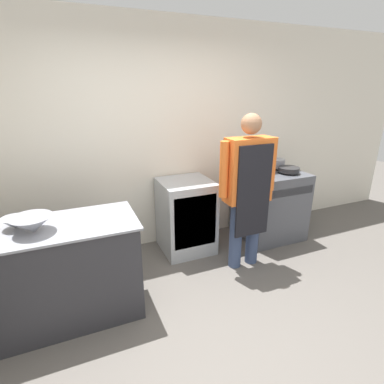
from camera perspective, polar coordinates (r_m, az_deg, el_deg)
The scene contains 11 objects.
ground_plane at distance 2.71m, azimuth 6.23°, elevation -26.43°, with size 14.00×14.00×0.00m, color #5B5651.
wall_back at distance 3.66m, azimuth -7.31°, elevation 9.92°, with size 8.00×0.05×2.70m.
prep_counter at distance 2.87m, azimuth -23.89°, elevation -13.94°, with size 1.34×0.65×0.89m.
stove at distance 4.16m, azimuth 14.51°, elevation -2.26°, with size 0.79×0.72×0.92m.
fridge_unit at distance 3.68m, azimuth -1.16°, elevation -4.57°, with size 0.61×0.60×0.89m.
person_cook at distance 3.21m, azimuth 10.61°, elevation 1.53°, with size 0.67×0.24×1.70m.
mixing_bowl at distance 2.59m, azimuth -28.15°, elevation -5.49°, with size 0.31×0.31×0.13m.
small_bowl at distance 2.74m, azimuth -30.70°, elevation -5.09°, with size 0.20×0.20×0.09m.
stock_pot at distance 3.99m, azimuth 12.06°, elevation 5.74°, with size 0.30×0.30×0.22m.
saute_pan at distance 4.02m, azimuth 17.96°, elevation 4.11°, with size 0.27×0.27×0.06m.
sauce_pot at distance 4.20m, azimuth 15.79°, elevation 5.31°, with size 0.22×0.22×0.11m.
Camera 1 is at (-0.98, -1.63, 1.94)m, focal length 28.00 mm.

